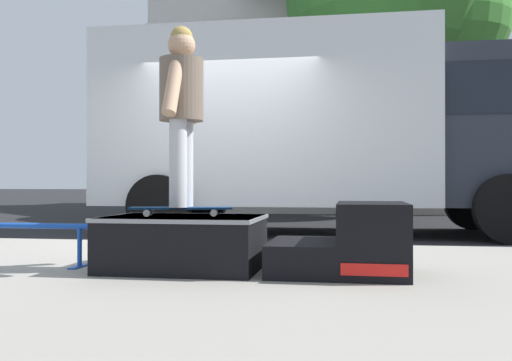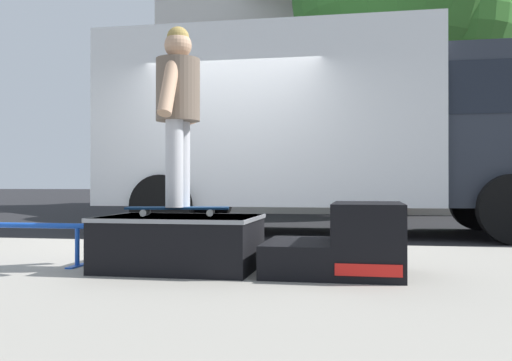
{
  "view_description": "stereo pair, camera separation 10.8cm",
  "coord_description": "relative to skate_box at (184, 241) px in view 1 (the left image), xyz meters",
  "views": [
    {
      "loc": [
        1.7,
        -6.73,
        0.77
      ],
      "look_at": [
        0.71,
        -0.92,
        0.8
      ],
      "focal_mm": 40.16,
      "sensor_mm": 36.0,
      "label": 1
    },
    {
      "loc": [
        1.8,
        -6.72,
        0.77
      ],
      "look_at": [
        0.71,
        -0.92,
        0.8
      ],
      "focal_mm": 40.16,
      "sensor_mm": 36.0,
      "label": 2
    }
  ],
  "objects": [
    {
      "name": "grind_rail",
      "position": [
        -1.41,
        -0.02,
        0.03
      ],
      "size": [
        1.31,
        0.28,
        0.34
      ],
      "color": "blue",
      "rests_on": "sidewalk_slab"
    },
    {
      "name": "skater_kid",
      "position": [
        -0.03,
        0.02,
        1.07
      ],
      "size": [
        0.34,
        0.71,
        1.38
      ],
      "color": "silver",
      "rests_on": "skateboard"
    },
    {
      "name": "skate_box",
      "position": [
        0.0,
        0.0,
        0.0
      ],
      "size": [
        1.17,
        0.86,
        0.41
      ],
      "color": "black",
      "rests_on": "sidewalk_slab"
    },
    {
      "name": "sidewalk_slab",
      "position": [
        -0.43,
        -0.46,
        -0.28
      ],
      "size": [
        50.0,
        5.0,
        0.12
      ],
      "primitive_type": "cube",
      "color": "gray",
      "rests_on": "ground"
    },
    {
      "name": "kicker_ramp",
      "position": [
        1.25,
        -0.0,
        -0.0
      ],
      "size": [
        0.98,
        0.83,
        0.52
      ],
      "color": "black",
      "rests_on": "sidewalk_slab"
    },
    {
      "name": "ground_plane",
      "position": [
        -0.43,
        2.54,
        -0.34
      ],
      "size": [
        140.0,
        140.0,
        0.0
      ],
      "primitive_type": "plane",
      "color": "black"
    },
    {
      "name": "box_truck",
      "position": [
        0.93,
        4.74,
        1.36
      ],
      "size": [
        6.91,
        2.63,
        3.05
      ],
      "color": "white",
      "rests_on": "ground"
    },
    {
      "name": "street_tree_main",
      "position": [
        2.28,
        9.32,
        4.57
      ],
      "size": [
        5.07,
        4.61,
        7.36
      ],
      "color": "brown",
      "rests_on": "ground"
    },
    {
      "name": "house_behind",
      "position": [
        0.2,
        14.48,
        3.91
      ],
      "size": [
        9.54,
        8.22,
        8.4
      ],
      "color": "silver",
      "rests_on": "ground"
    },
    {
      "name": "skateboard",
      "position": [
        -0.03,
        0.02,
        0.25
      ],
      "size": [
        0.8,
        0.36,
        0.07
      ],
      "color": "navy",
      "rests_on": "skate_box"
    }
  ]
}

